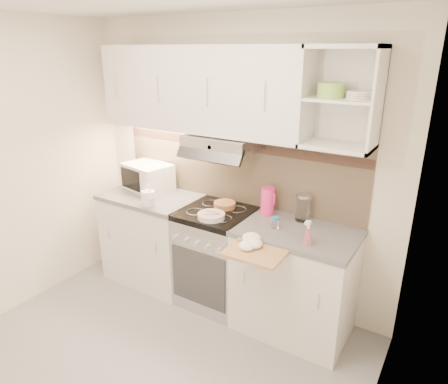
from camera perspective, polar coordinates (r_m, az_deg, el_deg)
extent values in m
plane|color=#9A9A9C|center=(3.23, -12.70, -24.20)|extent=(3.00, 3.00, 0.00)
cube|color=white|center=(3.58, 1.52, 4.07)|extent=(3.00, 0.04, 2.50)
cube|color=white|center=(1.86, 20.12, -13.00)|extent=(0.04, 2.80, 2.50)
cube|color=tan|center=(3.58, 1.45, 3.57)|extent=(2.40, 0.02, 0.64)
cube|color=#3A2720|center=(3.52, 1.41, 6.67)|extent=(2.40, 0.01, 0.08)
cube|color=white|center=(3.45, -3.55, 14.45)|extent=(1.90, 0.34, 0.70)
cube|color=white|center=(2.93, 16.48, 12.74)|extent=(0.50, 0.34, 0.70)
cylinder|color=#87BB48|center=(2.94, 15.05, 13.89)|extent=(0.19, 0.19, 0.10)
cylinder|color=silver|center=(2.89, 18.86, 12.98)|extent=(0.18, 0.18, 0.06)
cube|color=#B7B7BC|center=(3.36, -0.19, 7.06)|extent=(0.60, 0.40, 0.12)
cube|color=white|center=(4.07, -9.97, -6.62)|extent=(0.90, 0.60, 0.86)
cube|color=slate|center=(3.89, -10.36, -0.67)|extent=(0.92, 0.62, 0.04)
cube|color=white|center=(3.36, 10.03, -12.69)|extent=(0.90, 0.60, 0.86)
cube|color=slate|center=(3.15, 10.51, -5.75)|extent=(0.92, 0.62, 0.04)
cube|color=#B7B7BC|center=(3.66, -1.02, -9.57)|extent=(0.60, 0.58, 0.85)
cube|color=black|center=(3.46, -1.07, -3.07)|extent=(0.60, 0.60, 0.05)
cube|color=silver|center=(4.02, -10.83, 2.19)|extent=(0.51, 0.42, 0.26)
cube|color=black|center=(3.90, -12.49, 1.54)|extent=(0.29, 0.07, 0.20)
cylinder|color=white|center=(3.62, -10.77, -0.85)|extent=(0.12, 0.12, 0.13)
cone|color=white|center=(3.53, -10.17, -1.00)|extent=(0.17, 0.10, 0.10)
torus|color=white|center=(3.59, -10.85, 0.40)|extent=(0.10, 0.05, 0.11)
cylinder|color=silver|center=(3.30, -1.83, -3.66)|extent=(0.23, 0.23, 0.01)
cylinder|color=silver|center=(3.29, -1.83, -3.43)|extent=(0.23, 0.23, 0.01)
cylinder|color=silver|center=(3.29, -1.84, -3.20)|extent=(0.23, 0.23, 0.01)
cube|color=silver|center=(3.28, -1.84, -3.04)|extent=(0.15, 0.04, 0.01)
cylinder|color=#9F823E|center=(3.51, 0.09, -1.85)|extent=(0.19, 0.19, 0.05)
cylinder|color=#FF2C83|center=(3.37, 6.24, -1.30)|extent=(0.12, 0.12, 0.23)
cube|color=#FF2C83|center=(3.34, 7.18, -0.99)|extent=(0.02, 0.03, 0.10)
cylinder|color=white|center=(3.29, 11.17, -2.36)|extent=(0.11, 0.11, 0.20)
cylinder|color=#B7B7BC|center=(3.25, 11.30, -0.54)|extent=(0.12, 0.12, 0.02)
cylinder|color=white|center=(3.14, 7.30, -4.52)|extent=(0.06, 0.06, 0.07)
cylinder|color=#246FB5|center=(3.12, 7.33, -3.77)|extent=(0.06, 0.06, 0.02)
cone|color=pink|center=(2.92, 11.90, -6.19)|extent=(0.07, 0.07, 0.12)
cube|color=tan|center=(2.86, 4.75, -8.39)|extent=(0.42, 0.38, 0.02)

